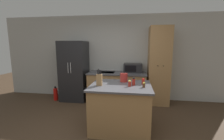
# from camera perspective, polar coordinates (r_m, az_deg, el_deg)

# --- Properties ---
(ground_plane) EXTENTS (14.00, 14.00, 0.00)m
(ground_plane) POSITION_cam_1_polar(r_m,az_deg,el_deg) (2.98, -7.30, -24.91)
(ground_plane) COLOR #423021
(wall_back) EXTENTS (7.20, 0.06, 2.60)m
(wall_back) POSITION_cam_1_polar(r_m,az_deg,el_deg) (4.76, -0.00, 4.77)
(wall_back) COLOR #B2B2AD
(wall_back) RESTS_ON ground_plane
(refrigerator) EXTENTS (0.77, 0.70, 1.81)m
(refrigerator) POSITION_cam_1_polar(r_m,az_deg,el_deg) (4.76, -14.13, -0.33)
(refrigerator) COLOR black
(refrigerator) RESTS_ON ground_plane
(back_counter) EXTENTS (1.71, 0.71, 0.89)m
(back_counter) POSITION_cam_1_polar(r_m,az_deg,el_deg) (4.53, 1.88, -6.46)
(back_counter) COLOR #9E7547
(back_counter) RESTS_ON ground_plane
(pantry_cabinet) EXTENTS (0.58, 0.61, 2.20)m
(pantry_cabinet) POSITION_cam_1_polar(r_m,az_deg,el_deg) (4.47, 17.37, 1.46)
(pantry_cabinet) COLOR #9E7547
(pantry_cabinet) RESTS_ON ground_plane
(kitchen_island) EXTENTS (1.18, 0.98, 0.90)m
(kitchen_island) POSITION_cam_1_polar(r_m,az_deg,el_deg) (3.11, 3.25, -13.72)
(kitchen_island) COLOR #9E7547
(kitchen_island) RESTS_ON ground_plane
(microwave) EXTENTS (0.54, 0.37, 0.26)m
(microwave) POSITION_cam_1_polar(r_m,az_deg,el_deg) (4.51, 7.93, 0.83)
(microwave) COLOR #232326
(microwave) RESTS_ON back_counter
(knife_block) EXTENTS (0.11, 0.06, 0.33)m
(knife_block) POSITION_cam_1_polar(r_m,az_deg,el_deg) (2.90, -4.87, -3.61)
(knife_block) COLOR #9E7547
(knife_block) RESTS_ON kitchen_island
(spice_bottle_tall_dark) EXTENTS (0.05, 0.05, 0.10)m
(spice_bottle_tall_dark) POSITION_cam_1_polar(r_m,az_deg,el_deg) (2.84, 12.05, -5.65)
(spice_bottle_tall_dark) COLOR #563319
(spice_bottle_tall_dark) RESTS_ON kitchen_island
(spice_bottle_short_red) EXTENTS (0.06, 0.06, 0.11)m
(spice_bottle_short_red) POSITION_cam_1_polar(r_m,az_deg,el_deg) (2.87, 6.74, -5.17)
(spice_bottle_short_red) COLOR #B2281E
(spice_bottle_short_red) RESTS_ON kitchen_island
(spice_bottle_amber_oil) EXTENTS (0.06, 0.06, 0.15)m
(spice_bottle_amber_oil) POSITION_cam_1_polar(r_m,az_deg,el_deg) (2.95, 8.26, -4.41)
(spice_bottle_amber_oil) COLOR #B2281E
(spice_bottle_amber_oil) RESTS_ON kitchen_island
(spice_bottle_green_herb) EXTENTS (0.06, 0.06, 0.12)m
(spice_bottle_green_herb) POSITION_cam_1_polar(r_m,az_deg,el_deg) (3.04, 11.81, -4.40)
(spice_bottle_green_herb) COLOR #B2281E
(spice_bottle_green_herb) RESTS_ON kitchen_island
(kettle) EXTENTS (0.16, 0.16, 0.21)m
(kettle) POSITION_cam_1_polar(r_m,az_deg,el_deg) (3.21, 4.54, -2.86)
(kettle) COLOR #B72D28
(kettle) RESTS_ON kitchen_island
(fire_extinguisher) EXTENTS (0.13, 0.13, 0.44)m
(fire_extinguisher) POSITION_cam_1_polar(r_m,az_deg,el_deg) (5.01, -20.66, -8.53)
(fire_extinguisher) COLOR red
(fire_extinguisher) RESTS_ON ground_plane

